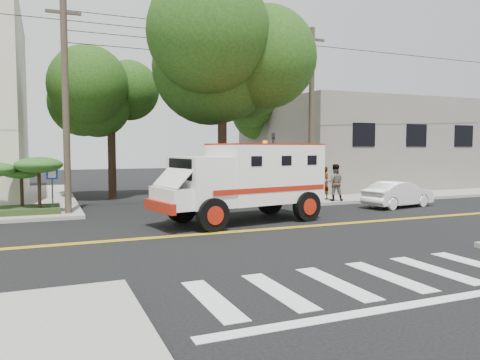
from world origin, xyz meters
name	(u,v)px	position (x,y,z in m)	size (l,w,h in m)	color
ground	(248,231)	(0.00, 0.00, 0.00)	(100.00, 100.00, 0.00)	black
sidewalk_ne	(343,186)	(13.50, 13.50, 0.07)	(17.00, 17.00, 0.15)	gray
building_right	(357,144)	(15.00, 14.00, 3.15)	(14.00, 12.00, 6.00)	slate
utility_pole_left	(66,109)	(-5.60, 6.00, 4.50)	(0.28, 0.28, 9.00)	#382D23
utility_pole_right	(311,116)	(6.30, 6.20, 4.50)	(0.28, 0.28, 9.00)	#382D23
tree_main	(233,57)	(1.94, 6.21, 7.20)	(6.08, 5.70, 9.85)	black
tree_left	(117,96)	(-2.68, 11.79, 5.73)	(4.48, 4.20, 7.70)	black
tree_right	(272,103)	(8.84, 15.77, 6.09)	(4.80, 4.50, 8.20)	black
traffic_signal	(273,161)	(3.80, 5.60, 2.23)	(0.15, 0.18, 3.60)	#3F3F42
accessibility_sign	(52,184)	(-6.20, 6.17, 1.37)	(0.45, 0.10, 2.02)	#3F3F42
palm_planter	(20,178)	(-7.44, 6.62, 1.65)	(3.52, 2.63, 2.36)	#1E3314
armored_truck	(247,177)	(0.77, 1.86, 1.74)	(7.04, 3.69, 3.05)	white
parked_sedan	(398,194)	(9.34, 3.10, 0.63)	(1.34, 3.84, 1.27)	silver
pedestrian_a	(324,183)	(7.10, 6.17, 1.02)	(0.64, 0.42, 1.74)	gray
pedestrian_b	(335,182)	(7.31, 5.50, 1.10)	(0.92, 0.72, 1.89)	gray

